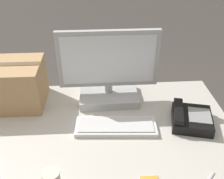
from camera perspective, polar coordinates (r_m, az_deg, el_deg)
monitor at (r=1.47m, az=-0.77°, el=3.27°), size 0.55×0.24×0.42m
keyboard at (r=1.34m, az=0.86°, el=-8.03°), size 0.42×0.17×0.03m
desk_phone at (r=1.42m, az=16.72°, el=-6.02°), size 0.24×0.25×0.08m
cardboard_box at (r=1.58m, az=-21.84°, el=1.07°), size 0.40×0.28×0.25m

